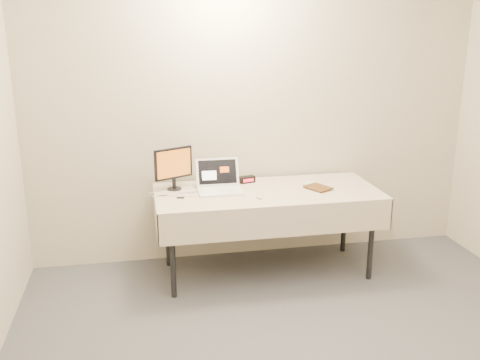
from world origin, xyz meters
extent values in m
cube|color=beige|center=(0.00, 2.50, 1.35)|extent=(4.00, 0.10, 2.70)
cylinder|color=black|center=(-0.82, 1.75, 0.34)|extent=(0.04, 0.04, 0.69)
cylinder|color=black|center=(0.82, 1.75, 0.34)|extent=(0.04, 0.04, 0.69)
cylinder|color=black|center=(-0.82, 2.34, 0.34)|extent=(0.04, 0.04, 0.69)
cylinder|color=black|center=(0.82, 2.34, 0.34)|extent=(0.04, 0.04, 0.69)
cube|color=gray|center=(0.00, 2.04, 0.71)|extent=(1.80, 0.75, 0.04)
cube|color=beige|center=(0.00, 2.04, 0.73)|extent=(1.86, 0.81, 0.01)
cube|color=beige|center=(0.00, 1.64, 0.60)|extent=(1.86, 0.01, 0.25)
cube|color=beige|center=(0.00, 2.45, 0.60)|extent=(1.86, 0.01, 0.25)
cube|color=beige|center=(-0.93, 2.04, 0.60)|extent=(0.01, 0.81, 0.25)
cube|color=beige|center=(0.93, 2.04, 0.60)|extent=(0.01, 0.81, 0.25)
cube|color=white|center=(-0.39, 2.07, 0.75)|extent=(0.37, 0.26, 0.02)
cube|color=white|center=(-0.39, 2.24, 0.87)|extent=(0.36, 0.11, 0.22)
cube|color=black|center=(-0.39, 2.24, 0.87)|extent=(0.32, 0.08, 0.19)
cylinder|color=black|center=(-0.76, 2.23, 0.74)|extent=(0.16, 0.16, 0.01)
cube|color=black|center=(-0.76, 2.23, 0.79)|extent=(0.03, 0.03, 0.09)
cube|color=black|center=(-0.76, 2.23, 0.96)|extent=(0.32, 0.17, 0.26)
cube|color=#C86617|center=(-0.76, 2.23, 0.96)|extent=(0.28, 0.14, 0.23)
imported|color=brown|center=(0.36, 1.97, 0.84)|extent=(0.15, 0.09, 0.21)
cube|color=black|center=(-0.12, 2.31, 0.77)|extent=(0.15, 0.09, 0.06)
cube|color=#FF0C24|center=(-0.11, 2.28, 0.77)|extent=(0.10, 0.03, 0.03)
ellipsoid|color=silver|center=(-0.11, 1.86, 0.75)|extent=(0.06, 0.09, 0.02)
cube|color=#BCE2B3|center=(0.42, 2.12, 0.74)|extent=(0.14, 0.27, 0.00)
cube|color=black|center=(-0.73, 1.98, 0.74)|extent=(0.06, 0.02, 0.01)
camera|label=1|loc=(-1.04, -2.07, 2.06)|focal=40.00mm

